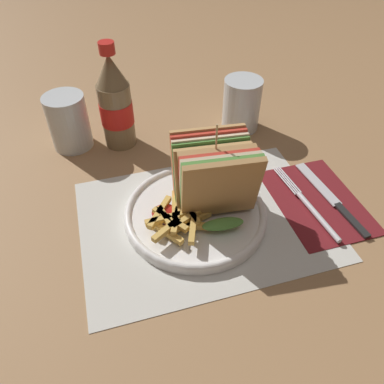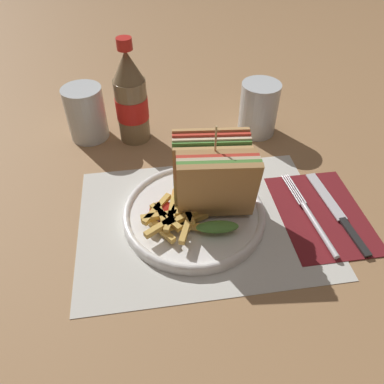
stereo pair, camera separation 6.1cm
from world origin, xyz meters
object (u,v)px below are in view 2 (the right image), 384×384
(knife, at_px, (336,211))
(glass_far, at_px, (86,113))
(coke_bottle_near, at_px, (131,99))
(glass_near, at_px, (258,112))
(plate_main, at_px, (194,213))
(fork, at_px, (313,220))
(club_sandwich, at_px, (214,180))

(knife, relative_size, glass_far, 1.80)
(coke_bottle_near, xyz_separation_m, glass_near, (0.26, -0.01, -0.04))
(coke_bottle_near, bearing_deg, glass_far, 168.87)
(glass_near, height_order, glass_far, same)
(plate_main, distance_m, coke_bottle_near, 0.28)
(coke_bottle_near, height_order, glass_near, coke_bottle_near)
(knife, xyz_separation_m, coke_bottle_near, (-0.33, 0.27, 0.08))
(fork, relative_size, glass_near, 1.74)
(plate_main, bearing_deg, glass_near, 53.81)
(knife, relative_size, glass_near, 1.80)
(knife, xyz_separation_m, glass_far, (-0.42, 0.29, 0.05))
(coke_bottle_near, bearing_deg, fork, -46.22)
(club_sandwich, xyz_separation_m, knife, (0.21, -0.03, -0.07))
(knife, height_order, coke_bottle_near, coke_bottle_near)
(club_sandwich, relative_size, coke_bottle_near, 0.76)
(coke_bottle_near, bearing_deg, knife, -40.06)
(club_sandwich, distance_m, glass_far, 0.34)
(club_sandwich, height_order, knife, club_sandwich)
(glass_near, bearing_deg, plate_main, -126.19)
(fork, distance_m, coke_bottle_near, 0.41)
(club_sandwich, relative_size, glass_far, 1.44)
(glass_near, bearing_deg, coke_bottle_near, 176.72)
(club_sandwich, bearing_deg, coke_bottle_near, 115.73)
(plate_main, relative_size, glass_near, 2.13)
(knife, distance_m, glass_near, 0.27)
(fork, height_order, coke_bottle_near, coke_bottle_near)
(coke_bottle_near, bearing_deg, club_sandwich, -64.27)
(fork, xyz_separation_m, glass_far, (-0.37, 0.31, 0.05))
(club_sandwich, xyz_separation_m, glass_near, (0.14, 0.23, -0.03))
(knife, distance_m, coke_bottle_near, 0.44)
(club_sandwich, relative_size, fork, 0.83)
(glass_far, bearing_deg, glass_near, -5.41)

